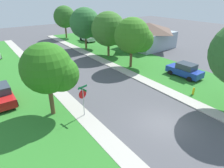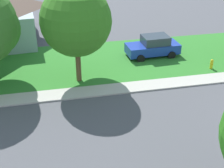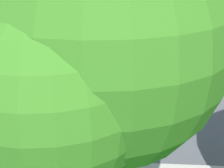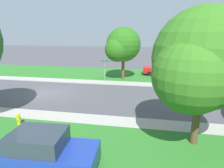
# 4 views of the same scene
# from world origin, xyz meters

# --- Properties ---
(sidewalk_east) EXTENTS (1.40, 56.00, 0.10)m
(sidewalk_east) POSITION_xyz_m (4.70, 12.00, 0.05)
(sidewalk_east) COLOR #ADA89E
(sidewalk_east) RESTS_ON ground
(lawn_east) EXTENTS (8.00, 56.00, 0.08)m
(lawn_east) POSITION_xyz_m (9.40, 12.00, 0.04)
(lawn_east) COLOR #2D7528
(lawn_east) RESTS_ON ground
(car_blue_driveway_right) EXTENTS (2.20, 4.38, 1.76)m
(car_blue_driveway_right) POSITION_xyz_m (9.55, 5.05, 0.87)
(car_blue_driveway_right) COLOR #1E389E
(car_blue_driveway_right) RESTS_ON ground
(tree_sidewalk_near) EXTENTS (5.02, 4.67, 6.73)m
(tree_sidewalk_near) POSITION_xyz_m (6.68, 11.37, 4.24)
(tree_sidewalk_near) COLOR brown
(tree_sidewalk_near) RESTS_ON ground
(fire_hydrant) EXTENTS (0.38, 0.22, 0.83)m
(fire_hydrant) POSITION_xyz_m (6.22, 1.52, 0.44)
(fire_hydrant) COLOR gold
(fire_hydrant) RESTS_ON ground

